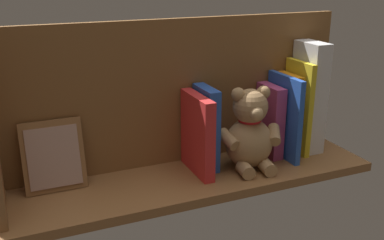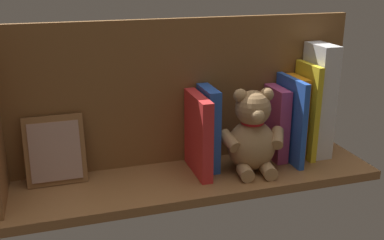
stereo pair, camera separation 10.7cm
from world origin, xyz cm
name	(u,v)px [view 2 (the right image)]	position (x,y,z in cm)	size (l,w,h in cm)	color
ground_plane	(192,179)	(0.00, 0.00, -1.10)	(91.24, 24.19, 2.20)	brown
shelf_back_panel	(180,92)	(0.00, -9.84, 18.34)	(91.24, 1.50, 36.69)	brown
dictionary_thick_white	(318,101)	(-35.83, -3.38, 14.87)	(4.82, 10.43, 29.73)	silver
book_0	(306,111)	(-32.18, -2.99, 12.49)	(1.54, 11.40, 24.99)	yellow
book_1	(294,117)	(-29.45, -4.01, 10.79)	(2.95, 9.36, 21.57)	orange
book_2	(290,120)	(-26.78, -1.38, 11.03)	(1.45, 14.64, 22.06)	blue
book_3	(276,123)	(-24.05, -3.70, 9.58)	(3.06, 9.99, 19.16)	#B23F72
teddy_bear	(252,135)	(-15.05, 1.34, 9.21)	(16.83, 14.50, 20.92)	tan
book_4	(208,128)	(-5.31, -3.45, 10.33)	(2.99, 10.49, 20.65)	blue
book_5	(198,135)	(-1.98, -1.27, 9.81)	(2.71, 14.84, 19.63)	red
picture_frame_leaning	(55,151)	(31.44, -5.84, 7.92)	(13.65, 5.02, 16.13)	brown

